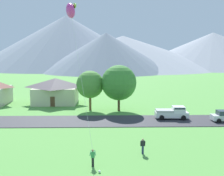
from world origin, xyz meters
name	(u,v)px	position (x,y,z in m)	size (l,w,h in m)	color
road_strip	(106,121)	(0.00, 25.70, 0.04)	(160.00, 7.23, 0.08)	#2D2D33
mountain_far_west_ridge	(212,50)	(74.48, 176.52, 11.92)	(113.64, 113.64, 23.84)	#8E939E
mountain_central_ridge	(67,41)	(-27.32, 179.18, 17.73)	(124.73, 124.73, 35.45)	gray
mountain_east_ridge	(106,52)	(0.11, 135.79, 10.47)	(71.90, 71.90, 20.93)	slate
mountain_far_east_ridge	(123,52)	(11.69, 172.86, 10.63)	(130.85, 130.85, 21.26)	#8E939E
house_leftmost	(56,90)	(-10.47, 41.02, 2.73)	(9.41, 7.92, 5.28)	beige
tree_near_left	(90,84)	(-2.88, 33.90, 4.79)	(5.02, 5.02, 7.32)	brown
tree_left_of_center	(119,83)	(2.37, 33.35, 5.16)	(6.39, 6.39, 8.37)	#4C3823
pickup_truck_white_west_side	(172,113)	(10.67, 26.89, 1.06)	(5.29, 2.51, 1.99)	white
kite_flyer_with_kite	(71,15)	(-3.56, 13.41, 14.60)	(3.64, 6.50, 15.84)	black
watcher_person	(143,146)	(3.90, 11.83, 0.88)	(0.56, 0.24, 1.68)	navy
soccer_ball	(100,171)	(-0.57, 7.31, 0.12)	(0.24, 0.24, 0.24)	white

